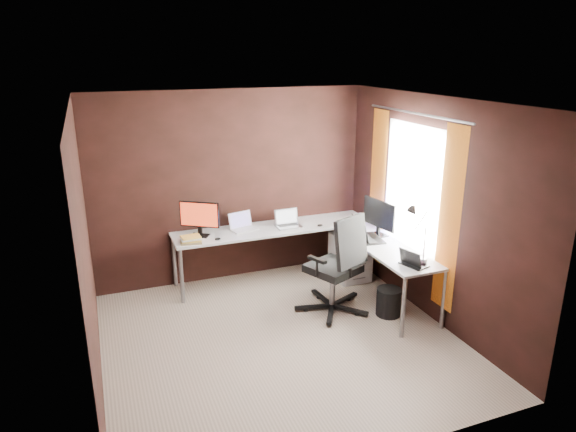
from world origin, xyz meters
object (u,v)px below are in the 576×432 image
object	(u,v)px
laptop_black_big	(365,235)
office_chair	(336,283)
laptop_silver	(288,222)
book_stack	(191,239)
laptop_white	(242,226)
wastebasket	(389,302)
monitor_right	(379,216)
laptop_black_small	(413,262)
desk_lamp	(417,227)
monitor_left	(199,217)
drawer_pedestal	(350,257)

from	to	relation	value
laptop_black_big	office_chair	distance (m)	0.74
laptop_silver	book_stack	size ratio (longest dim) A/B	1.16
laptop_white	laptop_black_big	world-z (taller)	laptop_black_big
laptop_black_big	wastebasket	xyz separation A→B (m)	(0.00, -0.60, -0.63)
office_chair	laptop_white	bearing A→B (deg)	99.22
book_stack	monitor_right	bearing A→B (deg)	-14.95
laptop_black_small	laptop_black_big	bearing A→B (deg)	-11.72
desk_lamp	book_stack	bearing A→B (deg)	165.36
monitor_left	monitor_right	bearing A→B (deg)	12.10
desk_lamp	monitor_left	bearing A→B (deg)	159.81
laptop_white	book_stack	xyz separation A→B (m)	(-0.72, -0.24, -0.01)
desk_lamp	wastebasket	size ratio (longest dim) A/B	1.97
monitor_right	laptop_black_small	world-z (taller)	monitor_right
laptop_silver	laptop_black_small	bearing A→B (deg)	-65.50
monitor_right	laptop_black_big	world-z (taller)	monitor_right
drawer_pedestal	desk_lamp	size ratio (longest dim) A/B	0.93
monitor_right	laptop_black_small	bearing A→B (deg)	161.36
laptop_silver	laptop_black_big	world-z (taller)	laptop_black_big
drawer_pedestal	laptop_white	world-z (taller)	laptop_white
laptop_silver	wastebasket	size ratio (longest dim) A/B	0.99
monitor_left	office_chair	size ratio (longest dim) A/B	0.37
desk_lamp	wastebasket	bearing A→B (deg)	141.50
monitor_left	laptop_black_small	size ratio (longest dim) A/B	1.36
book_stack	office_chair	size ratio (longest dim) A/B	0.23
drawer_pedestal	monitor_right	bearing A→B (deg)	-68.82
office_chair	book_stack	bearing A→B (deg)	123.89
drawer_pedestal	laptop_silver	xyz separation A→B (m)	(-0.77, 0.34, 0.48)
monitor_left	laptop_black_small	xyz separation A→B (m)	(1.93, -1.77, -0.21)
laptop_black_small	book_stack	world-z (taller)	laptop_black_small
monitor_right	wastebasket	size ratio (longest dim) A/B	1.70
monitor_right	wastebasket	xyz separation A→B (m)	(-0.22, -0.67, -0.83)
monitor_right	office_chair	xyz separation A→B (m)	(-0.76, -0.35, -0.64)
laptop_black_big	desk_lamp	xyz separation A→B (m)	(0.14, -0.83, 0.35)
laptop_black_big	book_stack	bearing A→B (deg)	78.73
laptop_silver	desk_lamp	distance (m)	1.89
wastebasket	laptop_black_big	bearing A→B (deg)	90.20
monitor_left	book_stack	world-z (taller)	monitor_left
monitor_left	laptop_silver	xyz separation A→B (m)	(1.16, -0.05, -0.20)
laptop_black_big	laptop_white	bearing A→B (deg)	61.93
drawer_pedestal	book_stack	distance (m)	2.14
laptop_black_big	laptop_black_small	xyz separation A→B (m)	(0.07, -0.90, -0.02)
book_stack	desk_lamp	xyz separation A→B (m)	(2.16, -1.50, 0.37)
laptop_black_big	office_chair	bearing A→B (deg)	124.69
monitor_right	book_stack	world-z (taller)	monitor_right
monitor_right	desk_lamp	xyz separation A→B (m)	(-0.08, -0.90, 0.15)
laptop_black_small	book_stack	distance (m)	2.61
monitor_right	book_stack	size ratio (longest dim) A/B	1.99
drawer_pedestal	monitor_left	xyz separation A→B (m)	(-1.93, 0.39, 0.68)
laptop_black_big	wastebasket	bearing A→B (deg)	-172.62
office_chair	wastebasket	bearing A→B (deg)	-54.62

